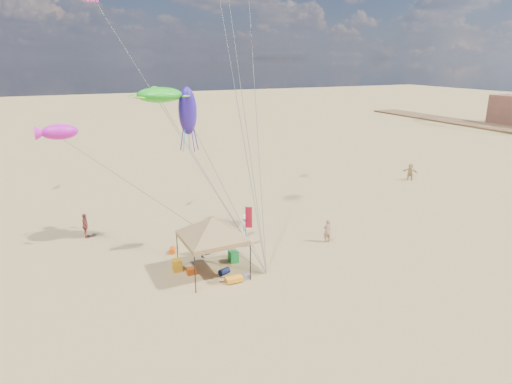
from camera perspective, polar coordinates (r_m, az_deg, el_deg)
ground at (r=24.37m, az=2.96°, el=-10.94°), size 280.00×280.00×0.00m
canopy_tent at (r=23.38m, az=-5.83°, el=-3.65°), size 6.24×6.24×3.85m
feather_flag at (r=27.12m, az=-1.04°, el=-3.66°), size 0.39×0.19×2.73m
cooler_red at (r=24.71m, az=-8.45°, el=-10.21°), size 0.54×0.38×0.38m
cooler_blue at (r=27.93m, az=-1.70°, el=-6.68°), size 0.54×0.38×0.38m
bag_navy at (r=24.49m, az=-4.19°, el=-10.35°), size 0.69×0.54×0.36m
bag_orange at (r=27.41m, az=-10.92°, el=-7.51°), size 0.54×0.69×0.36m
chair_green at (r=25.76m, az=-2.97°, el=-8.45°), size 0.50×0.50×0.70m
chair_yellow at (r=25.11m, az=-10.32°, el=-9.43°), size 0.50×0.50×0.70m
crate_grey at (r=24.00m, az=-1.31°, el=-11.02°), size 0.34×0.30×0.28m
beach_cart at (r=23.66m, az=-2.90°, el=-11.31°), size 0.90×0.50×0.24m
person_near_a at (r=28.59m, az=9.30°, el=-5.02°), size 0.58×0.38×1.59m
person_near_b at (r=26.44m, az=-6.52°, el=-6.55°), size 1.10×1.06×1.78m
person_near_c at (r=29.09m, az=-1.44°, el=-4.42°), size 1.01×0.58×1.56m
person_far_a at (r=30.99m, az=-21.48°, el=-4.16°), size 0.48×1.01×1.69m
person_far_c at (r=45.21m, az=19.57°, el=2.52°), size 1.40×1.49×1.67m
turtle_kite at (r=26.49m, az=-12.53°, el=12.33°), size 3.01×2.59×0.89m
fish_kite at (r=25.08m, az=-24.36°, el=7.20°), size 1.98×1.27×0.81m
squid_kite at (r=26.72m, az=-8.96°, el=10.46°), size 1.16×1.16×2.85m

